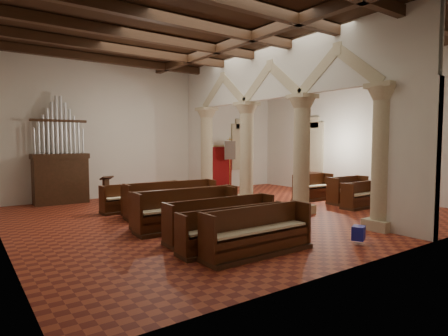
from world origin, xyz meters
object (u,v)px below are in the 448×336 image
(processional_banner, at_px, (230,173))
(nave_pew_0, at_px, (258,239))
(pipe_organ, at_px, (60,169))
(lectern, at_px, (106,192))
(aisle_pew_0, at_px, (361,199))

(processional_banner, distance_m, nave_pew_0, 11.50)
(pipe_organ, height_order, processional_banner, pipe_organ)
(pipe_organ, distance_m, processional_banner, 8.30)
(processional_banner, height_order, nave_pew_0, processional_banner)
(lectern, distance_m, processional_banner, 6.83)
(lectern, relative_size, processional_banner, 0.41)
(pipe_organ, bearing_deg, aisle_pew_0, -40.35)
(aisle_pew_0, bearing_deg, processional_banner, 95.09)
(lectern, bearing_deg, pipe_organ, 138.43)
(processional_banner, xyz_separation_m, aisle_pew_0, (0.65, -7.42, -0.51))
(lectern, xyz_separation_m, nave_pew_0, (0.47, -8.83, -0.11))
(pipe_organ, relative_size, nave_pew_0, 1.61)
(aisle_pew_0, bearing_deg, pipe_organ, 139.72)
(pipe_organ, bearing_deg, processional_banner, -1.16)
(pipe_organ, distance_m, lectern, 2.00)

